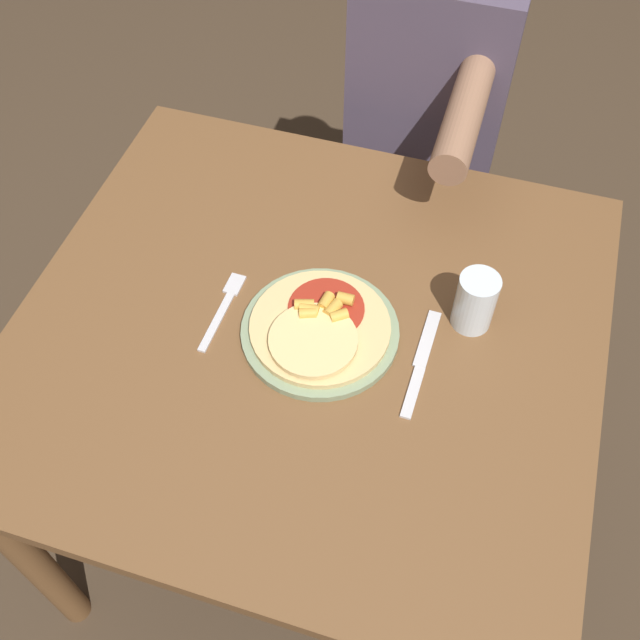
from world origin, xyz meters
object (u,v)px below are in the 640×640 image
plate (320,331)px  fork (224,306)px  drinking_glass (475,301)px  person_diner (428,111)px  dining_table (309,364)px  knife (420,364)px  pizza (319,327)px

plate → fork: 0.18m
drinking_glass → person_diner: person_diner is taller
dining_table → drinking_glass: 0.33m
dining_table → fork: fork is taller
drinking_glass → person_diner: size_ratio=0.09×
knife → fork: bearing=177.2°
knife → person_diner: bearing=100.8°
dining_table → knife: knife is taller
fork → knife: (0.36, -0.02, 0.00)m
plate → person_diner: person_diner is taller
pizza → fork: pizza is taller
fork → drinking_glass: 0.43m
plate → person_diner: (0.04, 0.70, -0.05)m
drinking_glass → person_diner: (-0.20, 0.59, -0.10)m
pizza → dining_table: bearing=153.4°
dining_table → pizza: pizza is taller
dining_table → pizza: size_ratio=4.17×
fork → drinking_glass: size_ratio=1.59×
drinking_glass → fork: bearing=-166.9°
fork → drinking_glass: (0.42, 0.10, 0.05)m
dining_table → fork: size_ratio=5.70×
pizza → person_diner: size_ratio=0.20×
pizza → knife: bearing=-2.6°
fork → knife: same height
plate → knife: size_ratio=1.23×
drinking_glass → plate: bearing=-156.8°
plate → drinking_glass: 0.27m
dining_table → drinking_glass: size_ratio=9.06×
pizza → fork: 0.18m
plate → pizza: (-0.00, -0.00, 0.02)m
knife → drinking_glass: size_ratio=2.00×
plate → drinking_glass: size_ratio=2.45×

